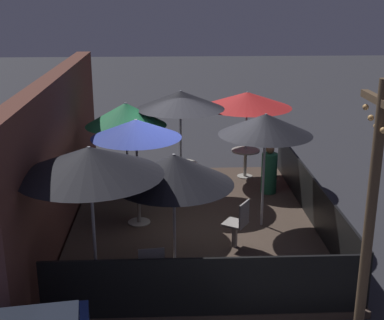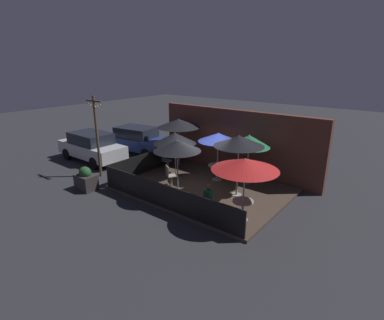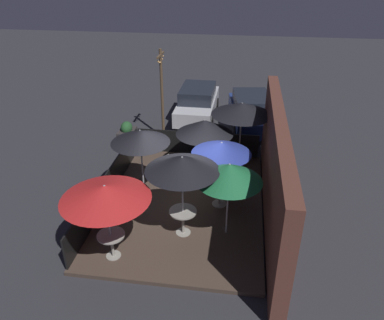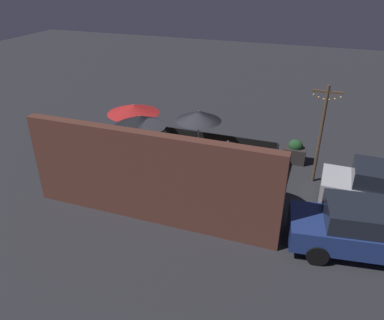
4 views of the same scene
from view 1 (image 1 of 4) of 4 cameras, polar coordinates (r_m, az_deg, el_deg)
ground_plane at (r=11.39m, az=0.20°, el=-7.03°), size 60.00×60.00×0.00m
patio_deck at (r=11.36m, az=0.20°, el=-6.75°), size 6.95×5.03×0.12m
building_wall at (r=11.04m, az=-14.18°, el=0.45°), size 8.55×0.36×3.19m
fence_front at (r=11.53m, az=12.59°, el=-3.94°), size 6.75×0.05×0.95m
fence_side_left at (r=8.08m, az=1.41°, el=-13.39°), size 0.05×4.83×0.95m
patio_umbrella_0 at (r=12.08m, az=-1.23°, el=6.43°), size 2.00×2.00×2.49m
patio_umbrella_1 at (r=10.63m, az=-5.98°, el=3.34°), size 1.81×1.81×2.21m
patio_umbrella_2 at (r=13.45m, az=5.91°, el=6.41°), size 2.24×2.24×2.22m
patio_umbrella_3 at (r=7.98m, az=-10.88°, el=-0.12°), size 2.20×2.20×2.47m
patio_umbrella_4 at (r=10.54m, az=7.86°, el=3.78°), size 1.86×1.86×2.35m
patio_umbrella_5 at (r=8.81m, az=-1.95°, el=-0.99°), size 2.01×2.01×2.08m
patio_umbrella_6 at (r=11.99m, az=-7.08°, el=4.86°), size 1.82×1.82×2.27m
dining_table_0 at (r=12.52m, az=-1.18°, el=-1.11°), size 0.78×0.78×0.77m
dining_table_1 at (r=11.08m, az=-5.74°, el=-3.98°), size 0.85×0.85×0.71m
dining_table_2 at (r=13.81m, az=5.72°, el=0.44°), size 0.72×0.72×0.72m
patio_chair_0 at (r=10.05m, az=4.95°, el=-6.64°), size 0.55×0.55×0.94m
patio_chair_1 at (r=8.50m, az=-4.38°, el=-11.59°), size 0.44×0.44×0.91m
patron_0 at (r=12.82m, az=8.22°, el=-1.24°), size 0.51×0.51×1.17m
light_post at (r=6.35m, az=18.31°, el=-7.29°), size 1.10×0.12×3.90m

